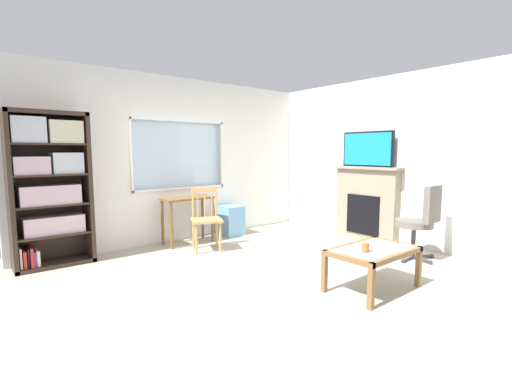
{
  "coord_description": "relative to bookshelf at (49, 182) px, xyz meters",
  "views": [
    {
      "loc": [
        -2.77,
        -3.03,
        1.44
      ],
      "look_at": [
        0.1,
        0.45,
        0.93
      ],
      "focal_mm": 25.42,
      "sensor_mm": 36.0,
      "label": 1
    }
  ],
  "objects": [
    {
      "name": "tv",
      "position": [
        4.21,
        -1.72,
        0.41
      ],
      "size": [
        0.06,
        0.89,
        0.56
      ],
      "color": "black",
      "rests_on": "fireplace"
    },
    {
      "name": "fireplace",
      "position": [
        4.23,
        -1.72,
        -0.46
      ],
      "size": [
        0.26,
        1.17,
        1.19
      ],
      "color": "gray",
      "rests_on": "ground"
    },
    {
      "name": "plastic_drawer_unit",
      "position": [
        2.69,
        -0.06,
        -0.8
      ],
      "size": [
        0.35,
        0.4,
        0.51
      ],
      "primitive_type": "cube",
      "color": "#72ADDB",
      "rests_on": "ground"
    },
    {
      "name": "bookshelf",
      "position": [
        0.0,
        0.0,
        0.0
      ],
      "size": [
        0.9,
        0.38,
        1.92
      ],
      "color": "#38281E",
      "rests_on": "ground"
    },
    {
      "name": "desk_under_window",
      "position": [
        1.85,
        -0.11,
        -0.47
      ],
      "size": [
        0.81,
        0.4,
        0.73
      ],
      "color": "brown",
      "rests_on": "ground"
    },
    {
      "name": "wooden_chair",
      "position": [
        1.86,
        -0.62,
        -0.59
      ],
      "size": [
        0.55,
        0.54,
        0.9
      ],
      "color": "tan",
      "rests_on": "ground"
    },
    {
      "name": "office_chair",
      "position": [
        3.78,
        -2.84,
        -0.5
      ],
      "size": [
        0.57,
        0.58,
        1.0
      ],
      "color": "slate",
      "rests_on": "ground"
    },
    {
      "name": "wall_back_with_window",
      "position": [
        1.9,
        0.24,
        0.23
      ],
      "size": [
        4.84,
        0.15,
        2.59
      ],
      "color": "white",
      "rests_on": "ground"
    },
    {
      "name": "sippy_cup",
      "position": [
        2.22,
        -3.04,
        -0.57
      ],
      "size": [
        0.07,
        0.07,
        0.09
      ],
      "primitive_type": "cylinder",
      "color": "orange",
      "rests_on": "coffee_table"
    },
    {
      "name": "wall_right",
      "position": [
        4.38,
        -2.03,
        0.24
      ],
      "size": [
        0.12,
        4.75,
        2.59
      ],
      "primitive_type": "cube",
      "color": "white",
      "rests_on": "ground"
    },
    {
      "name": "ground",
      "position": [
        1.9,
        -2.03,
        -1.06
      ],
      "size": [
        5.84,
        5.55,
        0.02
      ],
      "primitive_type": "cube",
      "color": "#B2A893"
    },
    {
      "name": "coffee_table",
      "position": [
        2.39,
        -3.02,
        -0.68
      ],
      "size": [
        0.94,
        0.59,
        0.44
      ],
      "color": "#8C9E99",
      "rests_on": "ground"
    }
  ]
}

